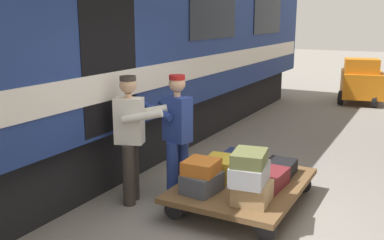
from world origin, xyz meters
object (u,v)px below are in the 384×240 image
suitcase_tan_vintage (252,193)px  porter_in_overalls (176,133)px  suitcase_slate_roller (202,183)px  luggage_cart (243,185)px  suitcase_olive_duffel (249,158)px  suitcase_black_hardshell (280,167)px  baggage_tug (362,81)px  suitcase_yellow_case (220,168)px  suitcase_maroon_trunk (268,179)px  suitcase_navy_fabric (236,160)px  porter_by_door (131,135)px  suitcase_orange_carryall (201,167)px  suitcase_gray_aluminum (250,174)px  train_car (27,43)px

suitcase_tan_vintage → porter_in_overalls: (1.21, -0.32, 0.49)m
suitcase_slate_roller → porter_in_overalls: (0.55, -0.32, 0.49)m
luggage_cart → suitcase_tan_vintage: bearing=121.2°
porter_in_overalls → suitcase_olive_duffel: bearing=163.4°
suitcase_black_hardshell → baggage_tug: size_ratio=0.24×
suitcase_tan_vintage → porter_in_overalls: size_ratio=0.27×
suitcase_yellow_case → suitcase_olive_duffel: (-0.62, 0.57, 0.40)m
luggage_cart → suitcase_maroon_trunk: 0.36m
suitcase_maroon_trunk → luggage_cart: bearing=-0.0°
suitcase_navy_fabric → porter_in_overalls: size_ratio=0.35×
porter_by_door → suitcase_yellow_case: bearing=-149.1°
suitcase_olive_duffel → porter_in_overalls: (1.17, -0.35, 0.07)m
suitcase_orange_carryall → suitcase_gray_aluminum: suitcase_gray_aluminum is taller
suitcase_gray_aluminum → porter_by_door: 1.65m
suitcase_navy_fabric → suitcase_black_hardshell: bearing=180.0°
porter_by_door → baggage_tug: size_ratio=0.90×
luggage_cart → suitcase_orange_carryall: suitcase_orange_carryall is taller
suitcase_black_hardshell → suitcase_yellow_case: 0.86m
suitcase_yellow_case → suitcase_navy_fabric: 0.55m
suitcase_olive_duffel → porter_by_door: (1.63, 0.03, 0.07)m
suitcase_slate_roller → suitcase_maroon_trunk: suitcase_slate_roller is taller
suitcase_yellow_case → suitcase_olive_duffel: 0.93m
train_car → porter_by_door: bearing=179.2°
luggage_cart → baggage_tug: baggage_tug is taller
suitcase_slate_roller → suitcase_tan_vintage: 0.66m
suitcase_maroon_trunk → porter_by_door: porter_by_door is taller
suitcase_gray_aluminum → suitcase_olive_duffel: bearing=77.4°
suitcase_tan_vintage → suitcase_olive_duffel: suitcase_olive_duffel is taller
train_car → suitcase_maroon_trunk: train_car is taller
train_car → suitcase_yellow_case: bearing=-168.4°
suitcase_gray_aluminum → suitcase_olive_duffel: 0.19m
suitcase_navy_fabric → porter_in_overalls: 1.08m
suitcase_navy_fabric → baggage_tug: bearing=-95.0°
porter_by_door → luggage_cart: bearing=-155.7°
suitcase_tan_vintage → suitcase_navy_fabric: bearing=-58.8°
suitcase_black_hardshell → porter_in_overalls: (1.21, 0.77, 0.52)m
suitcase_yellow_case → suitcase_olive_duffel: bearing=137.4°
baggage_tug → suitcase_gray_aluminum: bearing=89.6°
train_car → suitcase_navy_fabric: bearing=-158.2°
train_car → suitcase_navy_fabric: train_car is taller
suitcase_slate_roller → suitcase_orange_carryall: size_ratio=1.14×
suitcase_gray_aluminum → suitcase_tan_vintage: bearing=-166.4°
suitcase_olive_duffel → porter_in_overalls: porter_in_overalls is taller
suitcase_olive_duffel → train_car: bearing=0.1°
suitcase_yellow_case → suitcase_gray_aluminum: 0.86m
suitcase_yellow_case → suitcase_navy_fabric: (0.00, -0.55, -0.05)m
suitcase_olive_duffel → baggage_tug: (-0.06, -8.85, -0.23)m
suitcase_tan_vintage → porter_in_overalls: porter_in_overalls is taller
suitcase_tan_vintage → suitcase_navy_fabric: suitcase_tan_vintage is taller
luggage_cart → suitcase_gray_aluminum: bearing=117.7°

